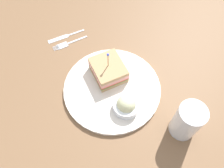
% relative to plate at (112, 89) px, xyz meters
% --- Properties ---
extents(ground_plane, '(1.04, 1.04, 0.02)m').
position_rel_plate_xyz_m(ground_plane, '(0.00, 0.00, -0.02)').
color(ground_plane, brown).
extents(plate, '(0.28, 0.28, 0.01)m').
position_rel_plate_xyz_m(plate, '(0.00, 0.00, 0.00)').
color(plate, silver).
rests_on(plate, ground_plane).
extents(sandwich_half_center, '(0.12, 0.12, 0.10)m').
position_rel_plate_xyz_m(sandwich_half_center, '(-0.05, -0.01, 0.03)').
color(sandwich_half_center, tan).
rests_on(sandwich_half_center, plate).
extents(coleslaw_bowl, '(0.07, 0.07, 0.05)m').
position_rel_plate_xyz_m(coleslaw_bowl, '(0.07, 0.04, 0.03)').
color(coleslaw_bowl, white).
rests_on(coleslaw_bowl, plate).
extents(drink_glass, '(0.07, 0.07, 0.11)m').
position_rel_plate_xyz_m(drink_glass, '(0.13, 0.18, 0.05)').
color(drink_glass, gold).
rests_on(drink_glass, ground_plane).
extents(fork, '(0.06, 0.11, 0.00)m').
position_rel_plate_xyz_m(fork, '(-0.18, -0.14, -0.00)').
color(fork, silver).
rests_on(fork, ground_plane).
extents(knife, '(0.06, 0.12, 0.00)m').
position_rel_plate_xyz_m(knife, '(-0.21, -0.15, -0.00)').
color(knife, silver).
rests_on(knife, ground_plane).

